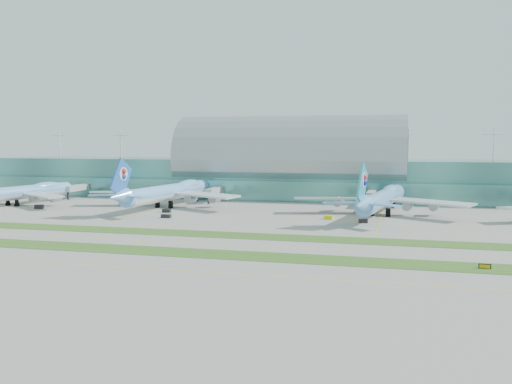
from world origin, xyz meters
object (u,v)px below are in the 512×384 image
(terminal, at_px, (291,170))
(taxiway_sign_east, at_px, (485,266))
(airliner_b, at_px, (169,191))
(airliner_c, at_px, (382,198))
(airliner_a, at_px, (19,192))

(terminal, bearing_deg, taxiway_sign_east, -63.97)
(airliner_b, xyz_separation_m, airliner_c, (94.17, -4.40, -0.22))
(airliner_c, bearing_deg, terminal, 137.07)
(taxiway_sign_east, bearing_deg, airliner_b, 146.50)
(airliner_c, bearing_deg, airliner_a, -168.78)
(airliner_a, bearing_deg, taxiway_sign_east, -13.06)
(airliner_b, height_order, taxiway_sign_east, airliner_b)
(airliner_a, height_order, taxiway_sign_east, airliner_a)
(terminal, relative_size, airliner_c, 4.17)
(taxiway_sign_east, bearing_deg, terminal, 121.56)
(airliner_a, distance_m, airliner_b, 71.00)
(airliner_b, bearing_deg, airliner_a, -164.49)
(airliner_b, xyz_separation_m, taxiway_sign_east, (121.06, -98.14, -6.57))
(taxiway_sign_east, bearing_deg, airliner_a, 161.04)
(airliner_a, bearing_deg, airliner_b, 20.38)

